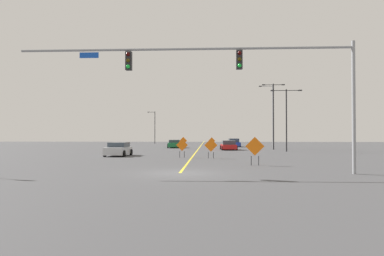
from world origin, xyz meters
name	(u,v)px	position (x,y,z in m)	size (l,w,h in m)	color
ground	(180,173)	(0.00, 0.00, 0.00)	(170.60, 170.60, 0.00)	#444447
road_centre_stripe	(201,146)	(0.00, 47.39, 0.00)	(0.16, 94.78, 0.01)	yellow
traffic_signal_assembly	(233,70)	(3.00, -0.01, 5.78)	(18.86, 0.44, 7.34)	gray
street_lamp_near_left	(273,111)	(10.89, 31.50, 5.50)	(3.23, 0.24, 9.50)	black
street_lamp_mid_right	(272,114)	(11.54, 36.51, 5.45)	(2.24, 0.24, 9.98)	gray
street_lamp_mid_left	(286,114)	(11.48, 25.71, 4.76)	(3.97, 0.24, 7.95)	black
street_lamp_far_left	(154,126)	(-11.48, 63.89, 4.25)	(1.85, 0.24, 7.67)	black
construction_sign_left_lane	(182,146)	(-0.91, 13.25, 1.08)	(1.11, 0.13, 1.73)	orange
construction_sign_right_shoulder	(211,146)	(1.79, 12.28, 1.11)	(1.20, 0.09, 1.80)	orange
construction_sign_median_near	(212,141)	(2.03, 35.81, 1.08)	(1.07, 0.30, 1.73)	orange
construction_sign_left_shoulder	(255,148)	(4.84, 5.18, 1.26)	(1.32, 0.19, 2.00)	orange
construction_sign_median_far	(183,141)	(-2.33, 34.05, 1.13)	(1.16, 0.11, 1.80)	orange
car_red_distant	(228,145)	(4.35, 30.29, 0.63)	(2.31, 4.58, 1.33)	red
car_blue_passing	(234,143)	(5.93, 42.94, 0.66)	(2.33, 4.50, 1.47)	#1E389E
car_green_mid	(175,144)	(-4.03, 37.78, 0.63)	(2.29, 4.62, 1.30)	#196B38
car_silver_near	(119,149)	(-7.57, 15.66, 0.66)	(2.17, 4.20, 1.37)	#B7BABF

